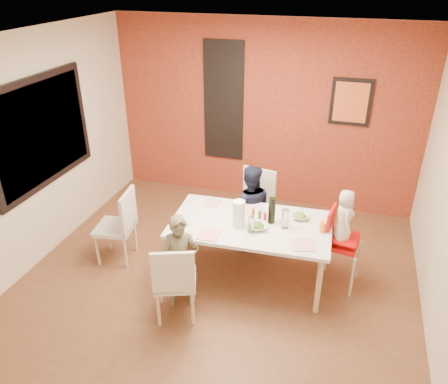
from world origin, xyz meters
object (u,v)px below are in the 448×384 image
(dining_table, at_px, (251,228))
(toddler, at_px, (344,217))
(chair_near, at_px, (174,279))
(chair_left, at_px, (121,223))
(child_far, at_px, (249,208))
(child_near, at_px, (181,262))
(wine_bottle, at_px, (272,210))
(high_chair, at_px, (338,241))
(paper_towel_roll, at_px, (239,214))
(chair_far, at_px, (255,202))

(dining_table, height_order, toddler, toddler)
(chair_near, bearing_deg, chair_left, -57.72)
(child_far, bearing_deg, dining_table, 90.00)
(chair_left, relative_size, child_near, 0.87)
(chair_left, relative_size, wine_bottle, 3.12)
(dining_table, bearing_deg, chair_near, -121.57)
(chair_left, height_order, toddler, toddler)
(chair_near, relative_size, high_chair, 0.96)
(chair_left, relative_size, high_chair, 1.00)
(child_near, distance_m, wine_bottle, 1.15)
(toddler, bearing_deg, child_near, 103.95)
(dining_table, xyz_separation_m, chair_near, (-0.55, -0.90, -0.16))
(high_chair, relative_size, child_near, 0.87)
(high_chair, relative_size, toddler, 1.47)
(high_chair, bearing_deg, toddler, -96.77)
(wine_bottle, bearing_deg, paper_towel_roll, -152.31)
(dining_table, distance_m, child_near, 0.89)
(high_chair, xyz_separation_m, paper_towel_roll, (-1.08, -0.29, 0.32))
(high_chair, distance_m, child_near, 1.77)
(child_near, bearing_deg, chair_left, 132.51)
(chair_left, height_order, child_near, child_near)
(dining_table, bearing_deg, chair_left, -175.54)
(child_far, xyz_separation_m, wine_bottle, (0.37, -0.50, 0.31))
(chair_left, distance_m, wine_bottle, 1.85)
(child_near, relative_size, toddler, 1.69)
(dining_table, relative_size, child_far, 1.57)
(high_chair, height_order, child_near, child_near)
(chair_far, height_order, chair_left, chair_far)
(chair_far, height_order, toddler, toddler)
(dining_table, relative_size, chair_left, 1.93)
(toddler, bearing_deg, dining_table, 86.38)
(chair_near, bearing_deg, high_chair, -164.82)
(chair_far, xyz_separation_m, high_chair, (1.11, -0.63, 0.02))
(chair_far, bearing_deg, chair_near, -93.02)
(toddler, height_order, wine_bottle, toddler)
(dining_table, bearing_deg, paper_towel_roll, -143.37)
(chair_far, height_order, child_near, child_near)
(dining_table, distance_m, high_chair, 0.99)
(wine_bottle, bearing_deg, chair_far, 115.63)
(chair_left, bearing_deg, chair_near, 45.13)
(child_far, xyz_separation_m, paper_towel_roll, (0.04, -0.67, 0.31))
(dining_table, distance_m, wine_bottle, 0.32)
(chair_far, relative_size, wine_bottle, 3.22)
(high_chair, bearing_deg, child_near, 127.53)
(chair_near, bearing_deg, toddler, -165.40)
(chair_far, bearing_deg, child_near, -96.06)
(chair_far, distance_m, child_far, 0.25)
(chair_left, xyz_separation_m, high_chair, (2.55, 0.32, 0.04))
(dining_table, height_order, wine_bottle, wine_bottle)
(chair_left, xyz_separation_m, paper_towel_roll, (1.47, 0.04, 0.36))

